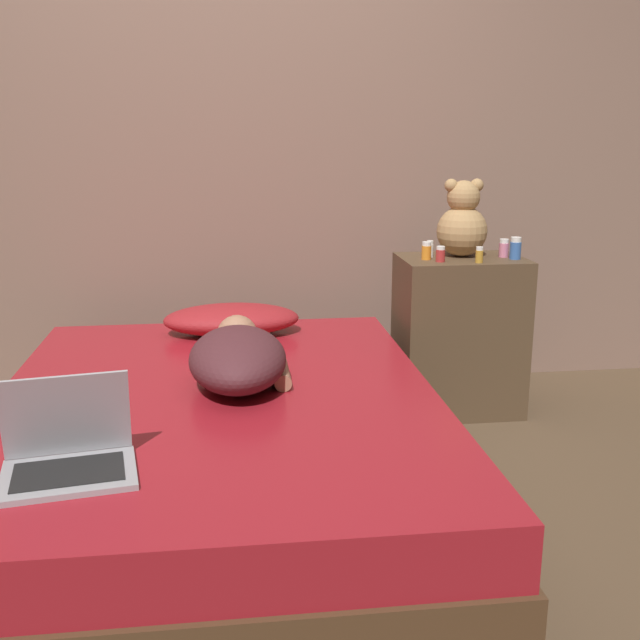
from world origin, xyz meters
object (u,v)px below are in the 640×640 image
object	(u,v)px
bottle_white	(430,249)
laptop	(68,452)
bottle_orange	(426,251)
bottle_red	(440,254)
bottle_blue	(515,248)
pillow	(232,319)
person_lying	(239,356)
bottle_amber	(479,255)
bottle_pink	(504,248)
teddy_bear	(462,223)

from	to	relation	value
bottle_white	laptop	bearing A→B (deg)	-134.16
laptop	bottle_orange	bearing A→B (deg)	35.87
bottle_orange	bottle_red	world-z (taller)	bottle_orange
bottle_blue	bottle_white	distance (m)	0.37
pillow	laptop	world-z (taller)	laptop
bottle_orange	bottle_white	distance (m)	0.07
bottle_blue	bottle_white	world-z (taller)	bottle_blue
person_lying	bottle_amber	xyz separation A→B (m)	(1.04, 0.52, 0.25)
person_lying	bottle_amber	distance (m)	1.19
pillow	bottle_white	xyz separation A→B (m)	(0.89, 0.05, 0.28)
bottle_red	bottle_pink	distance (m)	0.33
pillow	bottle_red	world-z (taller)	bottle_red
bottle_blue	bottle_pink	size ratio (longest dim) A/B	1.20
pillow	person_lying	bearing A→B (deg)	-88.42
bottle_orange	bottle_blue	size ratio (longest dim) A/B	0.81
pillow	bottle_red	bearing A→B (deg)	-4.47
bottle_blue	bottle_amber	distance (m)	0.20
teddy_bear	bottle_amber	xyz separation A→B (m)	(0.03, -0.17, -0.12)
laptop	teddy_bear	size ratio (longest dim) A/B	1.07
bottle_orange	bottle_pink	size ratio (longest dim) A/B	0.96
bottle_amber	bottle_pink	bearing A→B (deg)	39.16
bottle_red	bottle_pink	world-z (taller)	bottle_pink
bottle_orange	bottle_red	distance (m)	0.08
laptop	bottle_white	distance (m)	1.93
bottle_blue	bottle_amber	size ratio (longest dim) A/B	1.41
person_lying	bottle_red	xyz separation A→B (m)	(0.88, 0.57, 0.25)
bottle_orange	bottle_pink	world-z (taller)	bottle_pink
pillow	bottle_amber	size ratio (longest dim) A/B	8.55
pillow	bottle_amber	distance (m)	1.10
teddy_bear	pillow	bearing A→B (deg)	-176.72
bottle_orange	bottle_red	bearing A→B (deg)	-54.32
bottle_blue	laptop	bearing A→B (deg)	-143.05
person_lying	bottle_white	xyz separation A→B (m)	(0.87, 0.69, 0.25)
bottle_amber	bottle_red	distance (m)	0.16
bottle_pink	bottle_white	distance (m)	0.33
pillow	teddy_bear	world-z (taller)	teddy_bear
bottle_pink	person_lying	bearing A→B (deg)	-151.45
teddy_bear	bottle_red	bearing A→B (deg)	-135.67
person_lying	laptop	bearing A→B (deg)	-123.29
pillow	laptop	size ratio (longest dim) A/B	1.58
pillow	bottle_amber	xyz separation A→B (m)	(1.06, -0.11, 0.28)
bottle_red	bottle_white	size ratio (longest dim) A/B	0.91
bottle_amber	bottle_red	world-z (taller)	bottle_amber
person_lying	bottle_orange	distance (m)	1.08
pillow	laptop	xyz separation A→B (m)	(-0.44, -1.31, -0.01)
pillow	bottle_blue	xyz separation A→B (m)	(1.25, -0.05, 0.29)
person_lying	laptop	size ratio (longest dim) A/B	1.93
pillow	bottle_pink	xyz separation A→B (m)	(1.22, 0.01, 0.29)
bottle_blue	bottle_red	world-z (taller)	bottle_blue
bottle_amber	bottle_red	size ratio (longest dim) A/B	1.02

